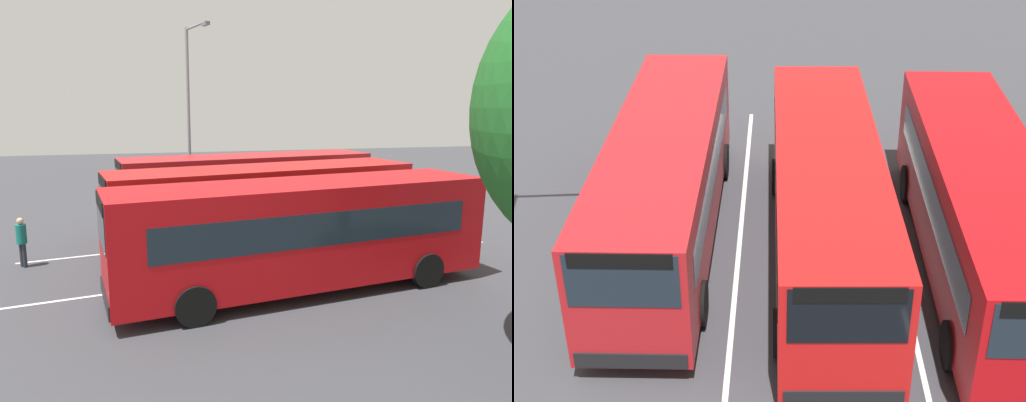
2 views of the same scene
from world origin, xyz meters
The scene contains 6 objects.
ground_plane centered at (0.00, 0.00, 0.00)m, with size 78.91×78.91×0.00m, color #38383D.
bus_far_left centered at (-0.17, -3.88, 1.72)m, with size 11.01×4.02×3.10m.
bus_center_left centered at (0.15, 0.20, 1.72)m, with size 11.02×4.24×3.10m.
bus_center_right centered at (-0.04, 3.77, 1.72)m, with size 11.00×3.96×3.10m.
lane_stripe_outer_left centered at (0.00, -2.00, 0.00)m, with size 17.16×0.12×0.01m, color silver.
lane_stripe_inner_left centered at (0.00, 2.00, 0.00)m, with size 17.16×0.12×0.01m, color silver.
Camera 2 is at (15.90, 1.57, 10.72)m, focal length 53.73 mm.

